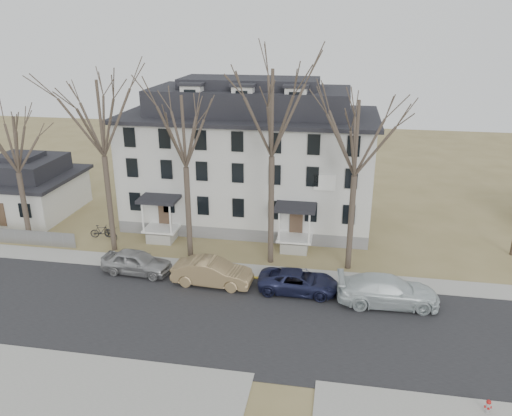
% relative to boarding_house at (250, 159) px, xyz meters
% --- Properties ---
extents(ground, '(120.00, 120.00, 0.00)m').
position_rel_boarding_house_xyz_m(ground, '(2.00, -17.95, -5.38)').
color(ground, olive).
rests_on(ground, ground).
extents(main_road, '(120.00, 10.00, 0.04)m').
position_rel_boarding_house_xyz_m(main_road, '(2.00, -15.95, -5.38)').
color(main_road, '#27272A').
rests_on(main_road, ground).
extents(far_sidewalk, '(120.00, 2.00, 0.08)m').
position_rel_boarding_house_xyz_m(far_sidewalk, '(2.00, -9.95, -5.38)').
color(far_sidewalk, '#A09F97').
rests_on(far_sidewalk, ground).
extents(near_sidewalk_left, '(20.00, 5.00, 0.08)m').
position_rel_boarding_house_xyz_m(near_sidewalk_left, '(-6.00, -22.95, -5.38)').
color(near_sidewalk_left, '#A09F97').
rests_on(near_sidewalk_left, ground).
extents(yellow_curb, '(14.00, 0.25, 0.06)m').
position_rel_boarding_house_xyz_m(yellow_curb, '(7.00, -10.85, -5.38)').
color(yellow_curb, gold).
rests_on(yellow_curb, ground).
extents(boarding_house, '(20.80, 12.36, 12.05)m').
position_rel_boarding_house_xyz_m(boarding_house, '(0.00, 0.00, 0.00)').
color(boarding_house, slate).
rests_on(boarding_house, ground).
extents(small_house, '(8.70, 8.70, 5.00)m').
position_rel_boarding_house_xyz_m(small_house, '(-20.00, -1.96, -3.13)').
color(small_house, beige).
rests_on(small_house, ground).
extents(tree_far_left, '(8.40, 8.40, 13.72)m').
position_rel_boarding_house_xyz_m(tree_far_left, '(-9.00, -8.15, 4.96)').
color(tree_far_left, '#473B31').
rests_on(tree_far_left, ground).
extents(tree_mid_left, '(7.80, 7.80, 12.74)m').
position_rel_boarding_house_xyz_m(tree_mid_left, '(-3.00, -8.15, 4.22)').
color(tree_mid_left, '#473B31').
rests_on(tree_mid_left, ground).
extents(tree_center, '(9.00, 9.00, 14.70)m').
position_rel_boarding_house_xyz_m(tree_center, '(3.00, -8.15, 5.71)').
color(tree_center, '#473B31').
rests_on(tree_center, ground).
extents(tree_mid_right, '(7.80, 7.80, 12.74)m').
position_rel_boarding_house_xyz_m(tree_mid_right, '(8.50, -8.15, 4.22)').
color(tree_mid_right, '#473B31').
rests_on(tree_mid_right, ground).
extents(tree_bungalow, '(6.60, 6.60, 10.78)m').
position_rel_boarding_house_xyz_m(tree_bungalow, '(-16.00, -8.15, 2.74)').
color(tree_bungalow, '#473B31').
rests_on(tree_bungalow, ground).
extents(car_silver, '(4.94, 2.30, 1.64)m').
position_rel_boarding_house_xyz_m(car_silver, '(-5.79, -11.46, -4.56)').
color(car_silver, '#A0A0A0').
rests_on(car_silver, ground).
extents(car_tan, '(5.32, 2.10, 1.72)m').
position_rel_boarding_house_xyz_m(car_tan, '(-0.29, -12.11, -4.52)').
color(car_tan, '#957A51').
rests_on(car_tan, ground).
extents(car_navy, '(5.13, 2.40, 1.42)m').
position_rel_boarding_house_xyz_m(car_navy, '(5.36, -12.10, -4.67)').
color(car_navy, '#1E2142').
rests_on(car_navy, ground).
extents(car_white, '(6.28, 2.88, 1.78)m').
position_rel_boarding_house_xyz_m(car_white, '(10.86, -12.63, -4.49)').
color(car_white, silver).
rests_on(car_white, ground).
extents(bicycle_left, '(1.89, 1.54, 0.97)m').
position_rel_boarding_house_xyz_m(bicycle_left, '(-10.14, -6.29, -4.90)').
color(bicycle_left, black).
rests_on(bicycle_left, ground).
extents(bicycle_right, '(1.84, 0.86, 1.07)m').
position_rel_boarding_house_xyz_m(bicycle_right, '(-10.91, -6.31, -4.85)').
color(bicycle_right, black).
rests_on(bicycle_right, ground).
extents(fire_hydrant, '(0.30, 0.29, 0.73)m').
position_rel_boarding_house_xyz_m(fire_hydrant, '(14.59, -21.24, -5.01)').
color(fire_hydrant, '#B7B7BA').
rests_on(fire_hydrant, ground).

